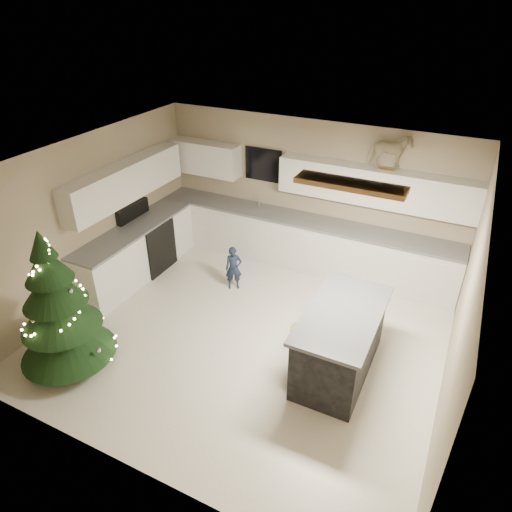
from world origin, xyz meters
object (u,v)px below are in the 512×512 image
at_px(rocking_horse, 389,152).
at_px(island, 340,342).
at_px(christmas_tree, 60,314).
at_px(bar_stool, 304,341).
at_px(toddler, 234,268).

bearing_deg(rocking_horse, island, 160.79).
bearing_deg(christmas_tree, island, 24.27).
relative_size(bar_stool, christmas_tree, 0.35).
xyz_separation_m(island, christmas_tree, (-3.30, -1.49, 0.36)).
relative_size(toddler, rocking_horse, 1.10).
distance_m(bar_stool, toddler, 2.25).
relative_size(island, christmas_tree, 0.83).
bearing_deg(island, bar_stool, -146.36).
bearing_deg(christmas_tree, bar_stool, 22.86).
bearing_deg(bar_stool, toddler, 142.64).
height_order(island, bar_stool, island).
height_order(toddler, rocking_horse, rocking_horse).
height_order(christmas_tree, toddler, christmas_tree).
bearing_deg(toddler, christmas_tree, -146.01).
bearing_deg(bar_stool, christmas_tree, -157.14).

